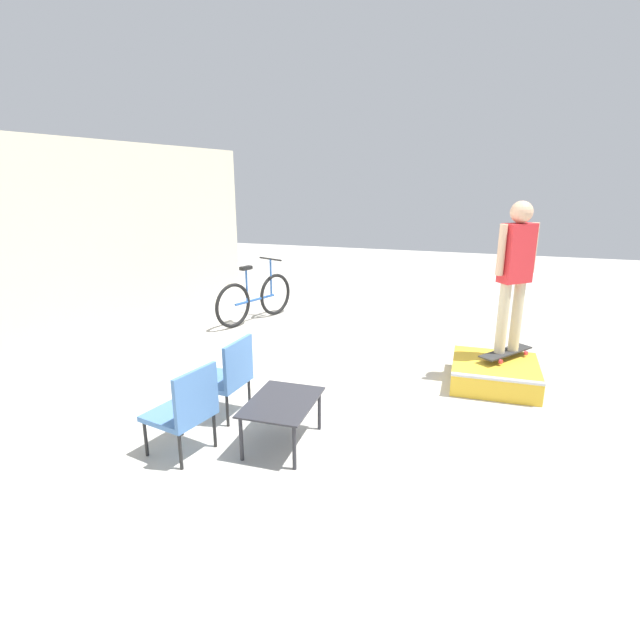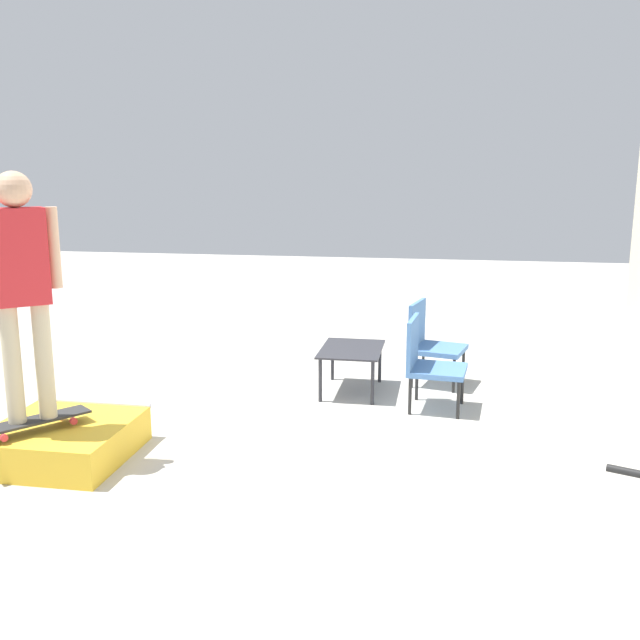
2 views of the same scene
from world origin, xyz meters
name	(u,v)px [view 2 (image 2 of 2)]	position (x,y,z in m)	size (l,w,h in m)	color
ground_plane	(254,417)	(0.00, 0.00, 0.00)	(24.00, 24.00, 0.00)	#B7B2A8
skate_ramp_box	(64,441)	(1.18, -1.22, 0.14)	(1.07, 1.02, 0.31)	gold
skateboard_on_ramp	(34,421)	(1.37, -1.34, 0.37)	(0.78, 0.67, 0.07)	#2D2D2D
person_skater	(21,276)	(1.37, -1.34, 1.47)	(0.40, 0.46, 1.84)	#C6B793
coffee_table	(352,353)	(-0.91, 0.78, 0.40)	(0.85, 0.61, 0.45)	#2D2D33
patio_chair_left	(430,340)	(-1.33, 1.55, 0.47)	(0.63, 0.63, 0.87)	black
patio_chair_right	(428,360)	(-0.52, 1.55, 0.47)	(0.57, 0.57, 0.87)	black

